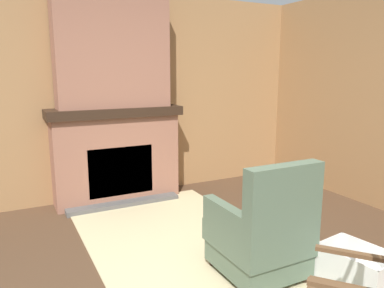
{
  "coord_description": "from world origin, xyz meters",
  "views": [
    {
      "loc": [
        2.01,
        -1.24,
        1.62
      ],
      "look_at": [
        -1.29,
        0.45,
        0.9
      ],
      "focal_mm": 35.0,
      "sensor_mm": 36.0,
      "label": 1
    }
  ],
  "objects_px": {
    "oil_lamp_vase": "(84,100)",
    "firewood_stack": "(277,211)",
    "armchair": "(261,236)",
    "storage_case": "(141,100)",
    "laundry_basket": "(356,270)"
  },
  "relations": [
    {
      "from": "oil_lamp_vase",
      "to": "firewood_stack",
      "type": "bearing_deg",
      "value": 50.6
    },
    {
      "from": "armchair",
      "to": "storage_case",
      "type": "distance_m",
      "value": 2.53
    },
    {
      "from": "laundry_basket",
      "to": "storage_case",
      "type": "distance_m",
      "value": 3.11
    },
    {
      "from": "oil_lamp_vase",
      "to": "storage_case",
      "type": "relative_size",
      "value": 1.05
    },
    {
      "from": "armchair",
      "to": "laundry_basket",
      "type": "xyz_separation_m",
      "value": [
        0.48,
        0.52,
        -0.19
      ]
    },
    {
      "from": "laundry_basket",
      "to": "oil_lamp_vase",
      "type": "bearing_deg",
      "value": -154.15
    },
    {
      "from": "oil_lamp_vase",
      "to": "storage_case",
      "type": "bearing_deg",
      "value": 89.99
    },
    {
      "from": "laundry_basket",
      "to": "oil_lamp_vase",
      "type": "distance_m",
      "value": 3.34
    },
    {
      "from": "armchair",
      "to": "firewood_stack",
      "type": "distance_m",
      "value": 1.31
    },
    {
      "from": "laundry_basket",
      "to": "storage_case",
      "type": "height_order",
      "value": "storage_case"
    },
    {
      "from": "firewood_stack",
      "to": "storage_case",
      "type": "distance_m",
      "value": 2.15
    },
    {
      "from": "firewood_stack",
      "to": "laundry_basket",
      "type": "bearing_deg",
      "value": -16.02
    },
    {
      "from": "firewood_stack",
      "to": "laundry_basket",
      "type": "xyz_separation_m",
      "value": [
        1.38,
        -0.4,
        0.09
      ]
    },
    {
      "from": "armchair",
      "to": "oil_lamp_vase",
      "type": "relative_size",
      "value": 3.48
    },
    {
      "from": "laundry_basket",
      "to": "oil_lamp_vase",
      "type": "xyz_separation_m",
      "value": [
        -2.83,
        -1.37,
        1.12
      ]
    }
  ]
}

